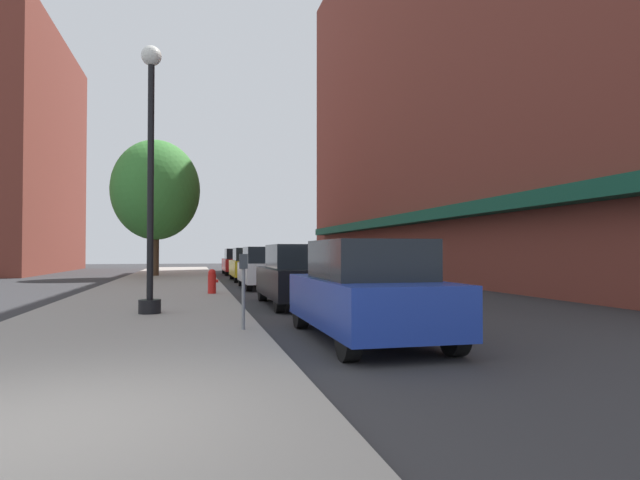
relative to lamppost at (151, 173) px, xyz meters
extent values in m
plane|color=#2D2D30|center=(3.72, 10.25, -3.20)|extent=(90.00, 90.00, 0.00)
cube|color=gray|center=(-0.28, 11.25, -3.14)|extent=(4.80, 50.00, 0.12)
cube|color=brown|center=(14.72, 14.25, 8.39)|extent=(6.00, 40.00, 23.19)
cube|color=#144C38|center=(11.37, 14.25, -0.10)|extent=(0.90, 34.00, 0.50)
cube|color=brown|center=(-11.28, 29.25, 5.24)|extent=(6.00, 18.00, 16.88)
cylinder|color=black|center=(0.00, 0.00, -2.93)|extent=(0.48, 0.48, 0.30)
cylinder|color=black|center=(0.00, 0.00, -0.18)|extent=(0.14, 0.14, 5.20)
sphere|color=silver|center=(0.00, 0.00, 2.60)|extent=(0.44, 0.44, 0.44)
cylinder|color=red|center=(1.52, 5.36, -2.77)|extent=(0.26, 0.26, 0.62)
sphere|color=red|center=(1.52, 5.36, -2.41)|extent=(0.24, 0.24, 0.24)
cylinder|color=red|center=(1.66, 5.36, -2.68)|extent=(0.12, 0.10, 0.10)
cylinder|color=slate|center=(1.77, -2.89, -2.56)|extent=(0.06, 0.06, 1.05)
cube|color=#33383D|center=(1.77, -2.89, -1.90)|extent=(0.14, 0.09, 0.26)
cylinder|color=#422D1E|center=(-1.14, 19.12, -1.58)|extent=(0.40, 0.40, 3.00)
ellipsoid|color=#387F33|center=(-1.14, 19.12, 1.76)|extent=(4.90, 4.90, 5.63)
cylinder|color=black|center=(2.94, -2.15, -2.88)|extent=(0.22, 0.64, 0.64)
cylinder|color=black|center=(4.50, -2.15, -2.88)|extent=(0.22, 0.64, 0.64)
cylinder|color=black|center=(2.94, -5.35, -2.88)|extent=(0.22, 0.64, 0.64)
cylinder|color=black|center=(4.50, -5.35, -2.88)|extent=(0.22, 0.64, 0.64)
cube|color=#1E389E|center=(3.72, -3.75, -2.56)|extent=(1.80, 4.30, 0.76)
cube|color=black|center=(3.72, -3.90, -1.86)|extent=(1.56, 2.20, 0.64)
cylinder|color=black|center=(2.94, 3.66, -2.88)|extent=(0.22, 0.64, 0.64)
cylinder|color=black|center=(4.50, 3.66, -2.88)|extent=(0.22, 0.64, 0.64)
cylinder|color=black|center=(2.94, 0.46, -2.88)|extent=(0.22, 0.64, 0.64)
cylinder|color=black|center=(4.50, 0.46, -2.88)|extent=(0.22, 0.64, 0.64)
cube|color=black|center=(3.72, 2.06, -2.56)|extent=(1.80, 4.30, 0.76)
cube|color=black|center=(3.72, 1.91, -1.86)|extent=(1.56, 2.20, 0.64)
cylinder|color=black|center=(2.94, 10.77, -2.88)|extent=(0.22, 0.64, 0.64)
cylinder|color=black|center=(4.50, 10.77, -2.88)|extent=(0.22, 0.64, 0.64)
cylinder|color=black|center=(2.94, 7.57, -2.88)|extent=(0.22, 0.64, 0.64)
cylinder|color=black|center=(4.50, 7.57, -2.88)|extent=(0.22, 0.64, 0.64)
cube|color=silver|center=(3.72, 9.17, -2.56)|extent=(1.80, 4.30, 0.76)
cube|color=black|center=(3.72, 9.02, -1.86)|extent=(1.56, 2.20, 0.64)
cylinder|color=black|center=(2.94, 16.45, -2.88)|extent=(0.22, 0.64, 0.64)
cylinder|color=black|center=(4.50, 16.45, -2.88)|extent=(0.22, 0.64, 0.64)
cylinder|color=black|center=(2.94, 13.25, -2.88)|extent=(0.22, 0.64, 0.64)
cylinder|color=black|center=(4.50, 13.25, -2.88)|extent=(0.22, 0.64, 0.64)
cube|color=gold|center=(3.72, 14.85, -2.56)|extent=(1.80, 4.30, 0.76)
cube|color=black|center=(3.72, 14.70, -1.86)|extent=(1.56, 2.20, 0.64)
cylinder|color=black|center=(2.94, 23.80, -2.88)|extent=(0.22, 0.64, 0.64)
cylinder|color=black|center=(4.50, 23.80, -2.88)|extent=(0.22, 0.64, 0.64)
cylinder|color=black|center=(2.94, 20.60, -2.88)|extent=(0.22, 0.64, 0.64)
cylinder|color=black|center=(4.50, 20.60, -2.88)|extent=(0.22, 0.64, 0.64)
cube|color=red|center=(3.72, 22.20, -2.56)|extent=(1.80, 4.30, 0.76)
cube|color=black|center=(3.72, 22.05, -1.86)|extent=(1.56, 2.20, 0.64)
camera|label=1|loc=(0.91, -12.22, -1.73)|focal=29.92mm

